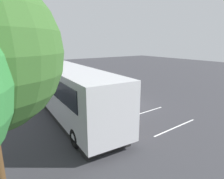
{
  "coord_description": "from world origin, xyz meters",
  "views": [
    {
      "loc": [
        -11.29,
        8.69,
        4.83
      ],
      "look_at": [
        0.92,
        0.25,
        1.1
      ],
      "focal_mm": 30.61,
      "sensor_mm": 36.0,
      "label": 1
    }
  ],
  "objects_px": {
    "spectator_centre": "(97,91)",
    "spectator_right": "(89,89)",
    "traffic_cone": "(133,99)",
    "spectator_left": "(105,95)",
    "flagpole": "(33,59)",
    "stunt_motorcycle": "(120,87)",
    "parked_motorcycle_silver": "(94,102)",
    "tour_bus": "(70,92)",
    "spectator_far_left": "(116,100)",
    "parked_motorcycle_dark": "(79,95)"
  },
  "relations": [
    {
      "from": "spectator_right",
      "to": "flagpole",
      "type": "xyz_separation_m",
      "value": [
        4.75,
        3.2,
        2.31
      ]
    },
    {
      "from": "tour_bus",
      "to": "spectator_right",
      "type": "height_order",
      "value": "tour_bus"
    },
    {
      "from": "spectator_centre",
      "to": "spectator_right",
      "type": "relative_size",
      "value": 1.08
    },
    {
      "from": "spectator_left",
      "to": "spectator_centre",
      "type": "relative_size",
      "value": 0.93
    },
    {
      "from": "spectator_centre",
      "to": "spectator_right",
      "type": "height_order",
      "value": "spectator_centre"
    },
    {
      "from": "spectator_left",
      "to": "traffic_cone",
      "type": "relative_size",
      "value": 2.65
    },
    {
      "from": "spectator_far_left",
      "to": "traffic_cone",
      "type": "bearing_deg",
      "value": -63.63
    },
    {
      "from": "spectator_far_left",
      "to": "flagpole",
      "type": "bearing_deg",
      "value": 20.26
    },
    {
      "from": "spectator_left",
      "to": "parked_motorcycle_silver",
      "type": "xyz_separation_m",
      "value": [
        0.45,
        0.66,
        -0.51
      ]
    },
    {
      "from": "stunt_motorcycle",
      "to": "spectator_far_left",
      "type": "bearing_deg",
      "value": 140.04
    },
    {
      "from": "flagpole",
      "to": "stunt_motorcycle",
      "type": "bearing_deg",
      "value": -124.73
    },
    {
      "from": "spectator_right",
      "to": "stunt_motorcycle",
      "type": "bearing_deg",
      "value": -87.21
    },
    {
      "from": "spectator_centre",
      "to": "parked_motorcycle_dark",
      "type": "relative_size",
      "value": 0.87
    },
    {
      "from": "spectator_left",
      "to": "traffic_cone",
      "type": "bearing_deg",
      "value": -94.01
    },
    {
      "from": "spectator_centre",
      "to": "traffic_cone",
      "type": "height_order",
      "value": "spectator_centre"
    },
    {
      "from": "parked_motorcycle_silver",
      "to": "traffic_cone",
      "type": "bearing_deg",
      "value": -101.0
    },
    {
      "from": "spectator_centre",
      "to": "traffic_cone",
      "type": "bearing_deg",
      "value": -115.84
    },
    {
      "from": "stunt_motorcycle",
      "to": "parked_motorcycle_silver",
      "type": "bearing_deg",
      "value": 117.76
    },
    {
      "from": "spectator_right",
      "to": "flagpole",
      "type": "height_order",
      "value": "flagpole"
    },
    {
      "from": "flagpole",
      "to": "traffic_cone",
      "type": "height_order",
      "value": "flagpole"
    },
    {
      "from": "parked_motorcycle_dark",
      "to": "tour_bus",
      "type": "bearing_deg",
      "value": 145.77
    },
    {
      "from": "spectator_far_left",
      "to": "parked_motorcycle_silver",
      "type": "bearing_deg",
      "value": 18.96
    },
    {
      "from": "parked_motorcycle_silver",
      "to": "parked_motorcycle_dark",
      "type": "distance_m",
      "value": 2.52
    },
    {
      "from": "spectator_left",
      "to": "parked_motorcycle_dark",
      "type": "distance_m",
      "value": 3.08
    },
    {
      "from": "stunt_motorcycle",
      "to": "traffic_cone",
      "type": "xyz_separation_m",
      "value": [
        -2.78,
        0.81,
        -0.31
      ]
    },
    {
      "from": "parked_motorcycle_silver",
      "to": "spectator_centre",
      "type": "bearing_deg",
      "value": -46.15
    },
    {
      "from": "spectator_centre",
      "to": "parked_motorcycle_dark",
      "type": "xyz_separation_m",
      "value": [
        1.88,
        0.66,
        -0.59
      ]
    },
    {
      "from": "tour_bus",
      "to": "parked_motorcycle_dark",
      "type": "distance_m",
      "value": 3.8
    },
    {
      "from": "spectator_centre",
      "to": "spectator_right",
      "type": "bearing_deg",
      "value": -0.54
    },
    {
      "from": "tour_bus",
      "to": "spectator_right",
      "type": "distance_m",
      "value": 3.72
    },
    {
      "from": "spectator_centre",
      "to": "tour_bus",
      "type": "bearing_deg",
      "value": 112.37
    },
    {
      "from": "traffic_cone",
      "to": "spectator_right",
      "type": "bearing_deg",
      "value": 44.86
    },
    {
      "from": "spectator_centre",
      "to": "traffic_cone",
      "type": "distance_m",
      "value": 3.01
    },
    {
      "from": "tour_bus",
      "to": "traffic_cone",
      "type": "height_order",
      "value": "tour_bus"
    },
    {
      "from": "tour_bus",
      "to": "spectator_far_left",
      "type": "distance_m",
      "value": 3.13
    },
    {
      "from": "spectator_far_left",
      "to": "parked_motorcycle_silver",
      "type": "xyz_separation_m",
      "value": [
        1.93,
        0.66,
        -0.52
      ]
    },
    {
      "from": "spectator_centre",
      "to": "flagpole",
      "type": "relative_size",
      "value": 0.27
    },
    {
      "from": "tour_bus",
      "to": "parked_motorcycle_dark",
      "type": "relative_size",
      "value": 5.47
    },
    {
      "from": "spectator_left",
      "to": "stunt_motorcycle",
      "type": "relative_size",
      "value": 0.83
    },
    {
      "from": "tour_bus",
      "to": "parked_motorcycle_silver",
      "type": "bearing_deg",
      "value": -76.81
    },
    {
      "from": "spectator_centre",
      "to": "traffic_cone",
      "type": "relative_size",
      "value": 2.85
    },
    {
      "from": "parked_motorcycle_dark",
      "to": "flagpole",
      "type": "xyz_separation_m",
      "value": [
        4.22,
        2.53,
        2.81
      ]
    },
    {
      "from": "parked_motorcycle_silver",
      "to": "spectator_right",
      "type": "bearing_deg",
      "value": -18.69
    },
    {
      "from": "spectator_left",
      "to": "stunt_motorcycle",
      "type": "height_order",
      "value": "spectator_left"
    },
    {
      "from": "stunt_motorcycle",
      "to": "spectator_left",
      "type": "bearing_deg",
      "value": 127.29
    },
    {
      "from": "parked_motorcycle_silver",
      "to": "parked_motorcycle_dark",
      "type": "relative_size",
      "value": 1.0
    },
    {
      "from": "parked_motorcycle_dark",
      "to": "stunt_motorcycle",
      "type": "height_order",
      "value": "stunt_motorcycle"
    },
    {
      "from": "tour_bus",
      "to": "traffic_cone",
      "type": "relative_size",
      "value": 17.84
    },
    {
      "from": "spectator_centre",
      "to": "spectator_left",
      "type": "bearing_deg",
      "value": -179.59
    },
    {
      "from": "spectator_centre",
      "to": "parked_motorcycle_silver",
      "type": "relative_size",
      "value": 0.87
    }
  ]
}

